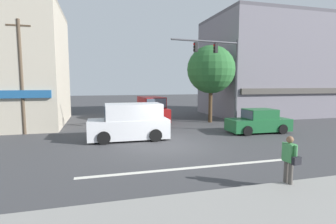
{
  "coord_description": "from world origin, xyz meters",
  "views": [
    {
      "loc": [
        -3.66,
        -12.83,
        3.3
      ],
      "look_at": [
        0.41,
        2.0,
        1.6
      ],
      "focal_mm": 28.0,
      "sensor_mm": 36.0,
      "label": 1
    }
  ],
  "objects": [
    {
      "name": "van_crossing_rightbound",
      "position": [
        0.99,
        9.44,
        1.01
      ],
      "size": [
        2.28,
        4.72,
        2.11
      ],
      "color": "maroon",
      "rests_on": "ground"
    },
    {
      "name": "building_right_corner",
      "position": [
        13.82,
        11.21,
        4.97
      ],
      "size": [
        12.17,
        9.04,
        9.95
      ],
      "color": "slate",
      "rests_on": "ground"
    },
    {
      "name": "pedestrian_foreground_with_bag",
      "position": [
        2.09,
        -6.18,
        0.95
      ],
      "size": [
        0.29,
        0.68,
        1.67
      ],
      "color": "#4C4742",
      "rests_on": "ground"
    },
    {
      "name": "street_tree",
      "position": [
        5.58,
        7.38,
        4.42
      ],
      "size": [
        3.96,
        3.96,
        6.41
      ],
      "color": "#4C3823",
      "rests_on": "ground"
    },
    {
      "name": "van_approaching_near",
      "position": [
        -1.8,
        2.34,
        1.01
      ],
      "size": [
        4.63,
        2.1,
        2.11
      ],
      "color": "silver",
      "rests_on": "ground"
    },
    {
      "name": "sedan_parked_curbside",
      "position": [
        6.75,
        2.26,
        0.71
      ],
      "size": [
        4.15,
        1.98,
        1.58
      ],
      "color": "#1E6033",
      "rests_on": "ground"
    },
    {
      "name": "traffic_light_mast",
      "position": [
        4.59,
        3.1,
        4.18
      ],
      "size": [
        4.87,
        0.64,
        6.2
      ],
      "color": "#47474C",
      "rests_on": "ground"
    },
    {
      "name": "ground_plane",
      "position": [
        0.0,
        0.0,
        0.0
      ],
      "size": [
        120.0,
        120.0,
        0.0
      ],
      "primitive_type": "plane",
      "color": "#3D3D3F"
    },
    {
      "name": "utility_pole_near_left",
      "position": [
        -8.2,
        5.77,
        3.78
      ],
      "size": [
        1.4,
        0.22,
        7.26
      ],
      "color": "brown",
      "rests_on": "ground"
    },
    {
      "name": "lane_marking_stripe",
      "position": [
        0.0,
        -3.5,
        0.0
      ],
      "size": [
        9.0,
        0.24,
        0.01
      ],
      "primitive_type": "cube",
      "color": "silver",
      "rests_on": "ground"
    }
  ]
}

